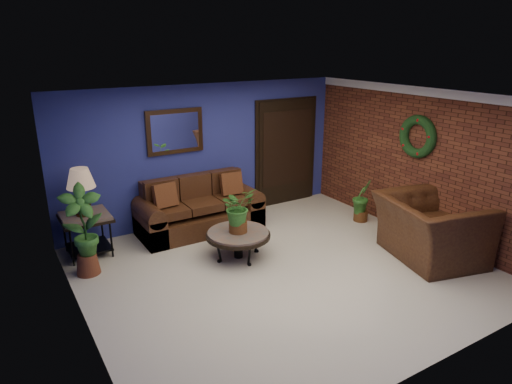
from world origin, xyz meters
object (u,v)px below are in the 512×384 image
table_lamp (81,186)px  armchair (430,229)px  side_chair (222,194)px  end_table (86,224)px  sofa (198,212)px  coffee_table (238,235)px

table_lamp → armchair: 5.33m
armchair → table_lamp: bearing=71.8°
side_chair → end_table: bearing=171.0°
sofa → armchair: bearing=-48.6°
coffee_table → end_table: end_table is taller
coffee_table → end_table: bearing=146.0°
sofa → coffee_table: bearing=-87.6°
sofa → armchair: sofa is taller
table_lamp → side_chair: (2.39, 0.07, -0.58)m
end_table → side_chair: 2.39m
table_lamp → armchair: bearing=-32.7°
coffee_table → sofa: bearing=92.4°
coffee_table → side_chair: (0.44, 1.39, 0.18)m
sofa → armchair: (2.55, -2.89, 0.16)m
sofa → end_table: bearing=-179.1°
end_table → table_lamp: (0.00, -0.00, 0.61)m
table_lamp → armchair: table_lamp is taller
end_table → armchair: 5.29m
sofa → end_table: 1.91m
sofa → coffee_table: 1.35m
side_chair → armchair: bearing=-65.7°
coffee_table → table_lamp: bearing=146.0°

